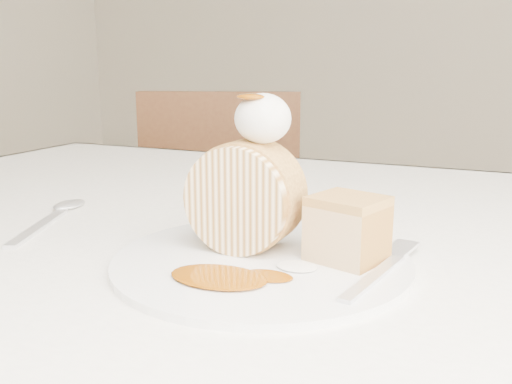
% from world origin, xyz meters
% --- Properties ---
extents(table, '(1.40, 0.90, 0.75)m').
position_xyz_m(table, '(0.00, 0.20, 0.66)').
color(table, white).
rests_on(table, ground).
extents(chair_far, '(0.52, 0.52, 0.87)m').
position_xyz_m(chair_far, '(-0.46, 0.96, 0.49)').
color(chair_far, brown).
rests_on(chair_far, ground).
extents(plate, '(0.35, 0.35, 0.01)m').
position_xyz_m(plate, '(0.04, 0.05, 0.75)').
color(plate, white).
rests_on(plate, table).
extents(roulade_slice, '(0.10, 0.06, 0.10)m').
position_xyz_m(roulade_slice, '(0.01, 0.07, 0.81)').
color(roulade_slice, beige).
rests_on(roulade_slice, plate).
extents(cake_chunk, '(0.08, 0.07, 0.05)m').
position_xyz_m(cake_chunk, '(0.11, 0.08, 0.78)').
color(cake_chunk, tan).
rests_on(cake_chunk, plate).
extents(whipped_cream, '(0.05, 0.05, 0.05)m').
position_xyz_m(whipped_cream, '(0.03, 0.08, 0.88)').
color(whipped_cream, white).
rests_on(whipped_cream, roulade_slice).
extents(caramel_drizzle, '(0.03, 0.02, 0.01)m').
position_xyz_m(caramel_drizzle, '(0.02, 0.07, 0.91)').
color(caramel_drizzle, '#813F05').
rests_on(caramel_drizzle, whipped_cream).
extents(caramel_pool, '(0.10, 0.08, 0.00)m').
position_xyz_m(caramel_pool, '(0.02, -0.01, 0.76)').
color(caramel_pool, '#813F05').
rests_on(caramel_pool, plate).
extents(fork, '(0.05, 0.17, 0.00)m').
position_xyz_m(fork, '(0.14, 0.04, 0.76)').
color(fork, silver).
rests_on(fork, plate).
extents(spoon, '(0.09, 0.18, 0.00)m').
position_xyz_m(spoon, '(-0.24, 0.06, 0.75)').
color(spoon, silver).
rests_on(spoon, table).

